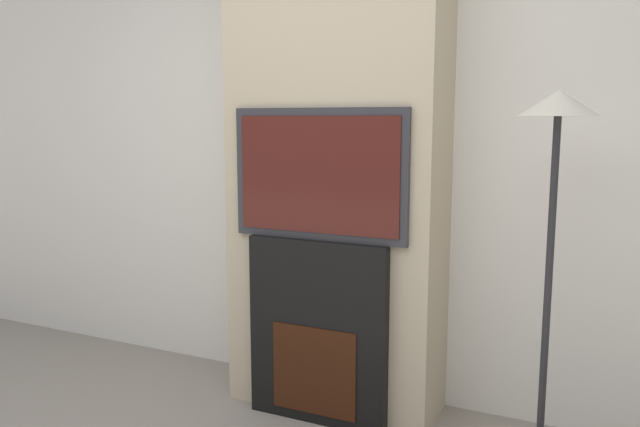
# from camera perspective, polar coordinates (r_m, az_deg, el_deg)

# --- Properties ---
(wall_back) EXTENTS (6.00, 0.06, 2.70)m
(wall_back) POSITION_cam_1_polar(r_m,az_deg,el_deg) (3.32, 3.18, 6.48)
(wall_back) COLOR silver
(wall_back) RESTS_ON ground_plane
(chimney_breast) EXTENTS (1.06, 0.40, 2.70)m
(chimney_breast) POSITION_cam_1_polar(r_m,az_deg,el_deg) (3.10, 1.58, 6.34)
(chimney_breast) COLOR #BCAD8E
(chimney_breast) RESTS_ON ground_plane
(fireplace) EXTENTS (0.71, 0.15, 0.91)m
(fireplace) POSITION_cam_1_polar(r_m,az_deg,el_deg) (3.09, -0.01, -10.69)
(fireplace) COLOR black
(fireplace) RESTS_ON ground_plane
(television) EXTENTS (0.88, 0.07, 0.62)m
(television) POSITION_cam_1_polar(r_m,az_deg,el_deg) (2.93, -0.03, 3.59)
(television) COLOR #2D2D33
(television) RESTS_ON fireplace
(floor_lamp) EXTENTS (0.31, 0.31, 1.59)m
(floor_lamp) POSITION_cam_1_polar(r_m,az_deg,el_deg) (2.61, 20.64, 3.11)
(floor_lamp) COLOR #262628
(floor_lamp) RESTS_ON ground_plane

